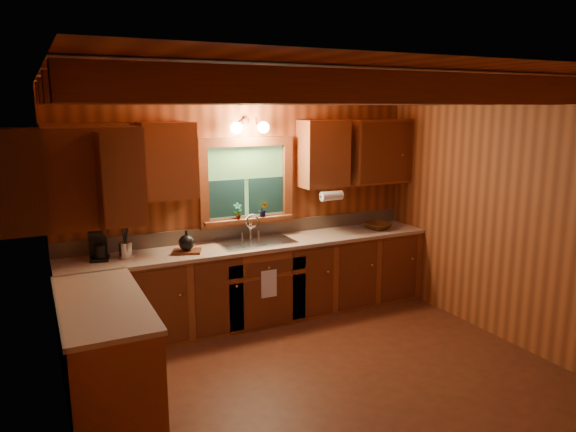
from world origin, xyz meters
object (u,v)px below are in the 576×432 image
(coffee_maker, at_px, (99,245))
(wicker_basket, at_px, (378,226))
(cutting_board, at_px, (187,251))
(sink, at_px, (256,246))

(coffee_maker, height_order, wicker_basket, coffee_maker)
(cutting_board, bearing_deg, wicker_basket, 21.81)
(coffee_maker, distance_m, cutting_board, 0.87)
(coffee_maker, xyz_separation_m, wicker_basket, (3.26, -0.12, -0.11))
(sink, xyz_separation_m, wicker_basket, (1.61, -0.05, 0.08))
(sink, xyz_separation_m, cutting_board, (-0.81, -0.07, 0.06))
(cutting_board, distance_m, wicker_basket, 2.42)
(sink, height_order, cutting_board, sink)
(coffee_maker, bearing_deg, wicker_basket, 11.11)
(coffee_maker, xyz_separation_m, cutting_board, (0.84, -0.14, -0.14))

